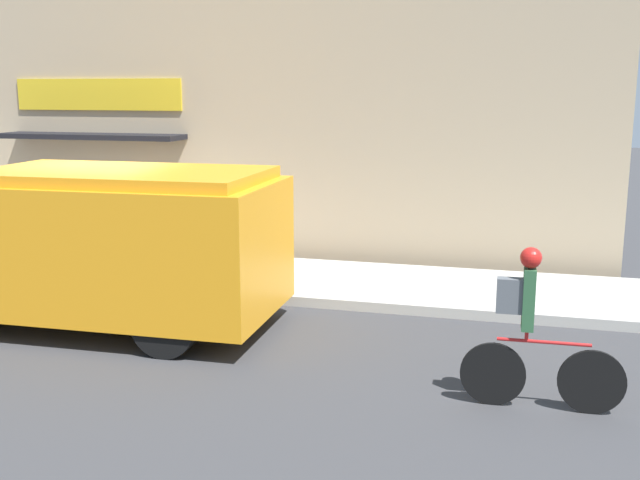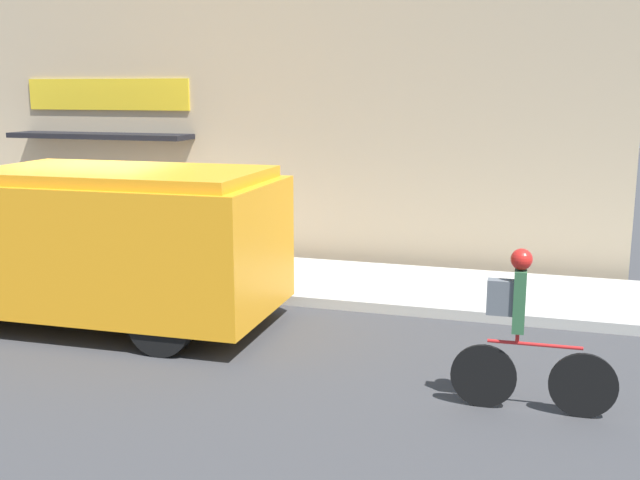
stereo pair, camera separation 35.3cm
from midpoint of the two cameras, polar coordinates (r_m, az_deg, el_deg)
name	(u,v)px [view 2 (the right image)]	position (r m, az deg, el deg)	size (l,w,h in m)	color
ground_plane	(106,290)	(12.83, -15.22, -3.68)	(70.00, 70.00, 0.00)	#38383A
sidewalk	(146,268)	(13.87, -12.44, -2.08)	(28.00, 2.56, 0.15)	#ADAAA3
storefront	(182,126)	(15.05, -9.78, 8.55)	(16.58, 0.93, 5.08)	tan
school_bus	(101,243)	(10.81, -15.47, -0.25)	(5.57, 2.78, 2.20)	orange
cyclist	(523,334)	(7.93, 16.44, -6.91)	(1.66, 0.22, 1.71)	black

